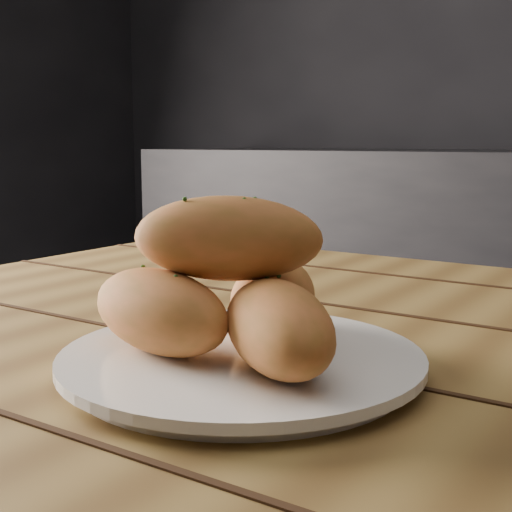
{
  "coord_description": "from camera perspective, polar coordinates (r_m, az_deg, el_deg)",
  "views": [
    {
      "loc": [
        0.26,
        -0.39,
        0.93
      ],
      "look_at": [
        -0.04,
        0.07,
        0.84
      ],
      "focal_mm": 50.0,
      "sensor_mm": 36.0,
      "label": 1
    }
  ],
  "objects": [
    {
      "name": "table",
      "position": [
        0.65,
        19.77,
        -16.33
      ],
      "size": [
        1.49,
        0.89,
        0.75
      ],
      "color": "olive",
      "rests_on": "ground"
    },
    {
      "name": "bread_rolls",
      "position": [
        0.54,
        -1.83,
        -2.99
      ],
      "size": [
        0.26,
        0.23,
        0.12
      ],
      "color": "#C76837",
      "rests_on": "plate"
    },
    {
      "name": "plate",
      "position": [
        0.55,
        -1.16,
        -8.51
      ],
      "size": [
        0.28,
        0.28,
        0.02
      ],
      "color": "white",
      "rests_on": "table"
    }
  ]
}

